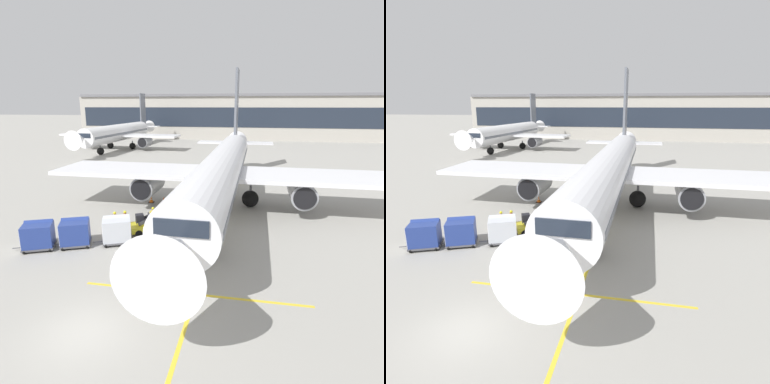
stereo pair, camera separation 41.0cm
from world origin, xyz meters
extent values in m
plane|color=#9E9B93|center=(0.00, 0.00, 0.00)|extent=(600.00, 600.00, 0.00)
cylinder|color=white|center=(4.20, 17.92, 3.89)|extent=(3.97, 32.29, 3.53)
cube|color=slate|center=(4.20, 17.92, 3.89)|extent=(3.99, 31.00, 0.42)
cone|color=white|center=(3.95, 0.03, 3.89)|extent=(3.40, 3.58, 3.35)
cone|color=white|center=(4.46, 36.87, 4.16)|extent=(3.08, 5.69, 3.00)
cube|color=white|center=(-4.15, 18.84, 3.36)|extent=(15.40, 6.66, 0.36)
cylinder|color=#93969E|center=(-2.92, 18.18, 2.09)|extent=(2.25, 4.22, 2.19)
cylinder|color=black|center=(-2.95, 16.03, 2.09)|extent=(1.86, 0.15, 1.86)
cube|color=white|center=(12.57, 18.61, 3.36)|extent=(15.40, 6.66, 0.36)
cylinder|color=#93969E|center=(11.33, 17.98, 2.09)|extent=(2.25, 4.22, 2.19)
cylinder|color=black|center=(11.30, 15.84, 2.09)|extent=(1.86, 0.15, 1.86)
cube|color=slate|center=(4.44, 35.45, 9.44)|extent=(0.33, 3.87, 9.67)
cube|color=white|center=(4.44, 35.17, 4.42)|extent=(10.45, 2.72, 0.20)
cube|color=#1E2633|center=(3.99, 2.50, 4.42)|extent=(2.49, 1.62, 0.78)
cylinder|color=#47474C|center=(4.07, 8.24, 1.47)|extent=(0.22, 0.22, 1.32)
sphere|color=black|center=(4.07, 8.24, 0.81)|extent=(1.62, 1.62, 1.62)
cylinder|color=#47474C|center=(1.57, 19.57, 1.47)|extent=(0.22, 0.22, 1.32)
sphere|color=black|center=(1.57, 19.57, 0.81)|extent=(1.62, 1.62, 1.62)
cylinder|color=#47474C|center=(6.87, 19.49, 1.47)|extent=(0.22, 0.22, 1.32)
sphere|color=black|center=(6.87, 19.49, 0.81)|extent=(1.62, 1.62, 1.62)
cube|color=gold|center=(-0.46, 11.57, 0.50)|extent=(3.75, 3.01, 0.44)
cube|color=black|center=(-1.46, 11.44, 1.07)|extent=(0.79, 0.78, 0.70)
cylinder|color=#333338|center=(-0.86, 11.76, 1.12)|extent=(0.08, 0.08, 0.80)
cube|color=gold|center=(0.64, 12.15, 1.62)|extent=(4.78, 3.11, 1.96)
cube|color=black|center=(0.64, 12.15, 1.71)|extent=(4.59, 2.92, 1.81)
cube|color=#333338|center=(0.85, 11.76, 1.74)|extent=(4.32, 2.34, 2.00)
cube|color=#333338|center=(0.43, 12.54, 1.74)|extent=(4.32, 2.34, 2.00)
cylinder|color=black|center=(0.94, 11.48, 0.28)|extent=(0.59, 0.44, 0.56)
cylinder|color=black|center=(0.24, 12.78, 0.28)|extent=(0.59, 0.44, 0.56)
cylinder|color=black|center=(-1.17, 10.36, 0.28)|extent=(0.59, 0.44, 0.56)
cylinder|color=black|center=(-1.86, 11.66, 0.28)|extent=(0.59, 0.44, 0.56)
cube|color=#515156|center=(-2.33, 9.13, 0.21)|extent=(2.47, 2.26, 0.12)
cylinder|color=#4C4C51|center=(-3.57, 8.60, 0.20)|extent=(0.67, 0.34, 0.07)
cube|color=silver|center=(-2.33, 9.13, 1.02)|extent=(2.34, 2.13, 1.50)
cube|color=silver|center=(-2.49, 9.51, 1.54)|extent=(2.03, 1.48, 0.74)
cube|color=silver|center=(-3.21, 8.75, 1.02)|extent=(0.60, 1.33, 1.38)
sphere|color=black|center=(-3.33, 9.44, 0.15)|extent=(0.30, 0.30, 0.30)
sphere|color=black|center=(-2.79, 8.19, 0.15)|extent=(0.30, 0.30, 0.30)
sphere|color=black|center=(-1.86, 10.07, 0.15)|extent=(0.30, 0.30, 0.30)
sphere|color=black|center=(-1.32, 8.82, 0.15)|extent=(0.30, 0.30, 0.30)
cube|color=#515156|center=(-4.99, 8.14, 0.21)|extent=(2.47, 2.26, 0.12)
cylinder|color=#4C4C51|center=(-6.23, 7.61, 0.20)|extent=(0.67, 0.34, 0.07)
cube|color=navy|center=(-4.99, 8.14, 1.02)|extent=(2.34, 2.13, 1.50)
cube|color=navy|center=(-5.15, 8.52, 1.54)|extent=(2.03, 1.48, 0.74)
cube|color=silver|center=(-5.87, 7.76, 1.02)|extent=(0.60, 1.33, 1.38)
sphere|color=black|center=(-5.99, 8.45, 0.15)|extent=(0.30, 0.30, 0.30)
sphere|color=black|center=(-5.45, 7.20, 0.15)|extent=(0.30, 0.30, 0.30)
sphere|color=black|center=(-4.52, 9.08, 0.15)|extent=(0.30, 0.30, 0.30)
sphere|color=black|center=(-3.98, 7.83, 0.15)|extent=(0.30, 0.30, 0.30)
cube|color=#515156|center=(-7.19, 7.21, 0.21)|extent=(2.47, 2.26, 0.12)
cylinder|color=#4C4C51|center=(-8.43, 6.68, 0.20)|extent=(0.67, 0.34, 0.07)
cube|color=navy|center=(-7.19, 7.21, 1.02)|extent=(2.34, 2.13, 1.50)
cube|color=navy|center=(-7.35, 7.59, 1.54)|extent=(2.03, 1.48, 0.74)
cube|color=silver|center=(-8.07, 6.83, 1.02)|extent=(0.60, 1.33, 1.38)
sphere|color=black|center=(-8.19, 7.52, 0.15)|extent=(0.30, 0.30, 0.30)
sphere|color=black|center=(-7.65, 6.27, 0.15)|extent=(0.30, 0.30, 0.30)
sphere|color=black|center=(-6.72, 8.15, 0.15)|extent=(0.30, 0.30, 0.30)
sphere|color=black|center=(-6.18, 6.90, 0.15)|extent=(0.30, 0.30, 0.30)
cylinder|color=black|center=(-2.46, 11.08, 0.43)|extent=(0.15, 0.15, 0.86)
cylinder|color=black|center=(-2.57, 11.23, 0.43)|extent=(0.15, 0.15, 0.86)
cube|color=orange|center=(-2.51, 11.16, 1.15)|extent=(0.42, 0.45, 0.58)
cube|color=white|center=(-2.61, 11.08, 1.15)|extent=(0.21, 0.28, 0.08)
sphere|color=#9E7051|center=(-2.51, 11.16, 1.56)|extent=(0.21, 0.21, 0.21)
sphere|color=yellow|center=(-2.51, 11.16, 1.63)|extent=(0.23, 0.23, 0.23)
cylinder|color=orange|center=(-2.37, 10.96, 1.10)|extent=(0.09, 0.09, 0.56)
cylinder|color=orange|center=(-2.66, 11.35, 1.10)|extent=(0.09, 0.09, 0.56)
cylinder|color=#514C42|center=(-2.12, 9.19, 0.43)|extent=(0.15, 0.15, 0.86)
cylinder|color=#514C42|center=(-2.19, 9.02, 0.43)|extent=(0.15, 0.15, 0.86)
cube|color=orange|center=(-2.16, 9.11, 1.15)|extent=(0.36, 0.44, 0.58)
cube|color=white|center=(-2.04, 9.06, 1.15)|extent=(0.13, 0.32, 0.08)
sphere|color=#9E7051|center=(-2.16, 9.11, 1.56)|extent=(0.21, 0.21, 0.21)
sphere|color=yellow|center=(-2.16, 9.11, 1.63)|extent=(0.23, 0.23, 0.23)
cylinder|color=orange|center=(-2.07, 9.33, 1.10)|extent=(0.09, 0.09, 0.56)
cylinder|color=orange|center=(-2.24, 8.88, 1.10)|extent=(0.09, 0.09, 0.56)
cylinder|color=#514C42|center=(-0.59, 12.44, 0.43)|extent=(0.15, 0.15, 0.86)
cylinder|color=#514C42|center=(-0.75, 12.36, 0.43)|extent=(0.15, 0.15, 0.86)
cube|color=yellow|center=(-0.67, 12.40, 1.15)|extent=(0.45, 0.40, 0.58)
cube|color=white|center=(-0.61, 12.29, 1.15)|extent=(0.30, 0.18, 0.08)
sphere|color=#9E7051|center=(-0.67, 12.40, 1.56)|extent=(0.21, 0.21, 0.21)
sphere|color=yellow|center=(-0.67, 12.40, 1.63)|extent=(0.23, 0.23, 0.23)
cylinder|color=yellow|center=(-0.46, 12.52, 1.10)|extent=(0.09, 0.09, 0.56)
cylinder|color=yellow|center=(-0.88, 12.28, 1.10)|extent=(0.09, 0.09, 0.56)
cylinder|color=black|center=(-3.27, 10.77, 0.43)|extent=(0.15, 0.15, 0.86)
cylinder|color=black|center=(-3.10, 10.82, 0.43)|extent=(0.15, 0.15, 0.86)
cube|color=orange|center=(-3.19, 10.80, 1.15)|extent=(0.43, 0.33, 0.58)
cube|color=white|center=(-3.22, 10.92, 1.15)|extent=(0.33, 0.10, 0.08)
sphere|color=beige|center=(-3.19, 10.80, 1.56)|extent=(0.21, 0.21, 0.21)
sphere|color=yellow|center=(-3.19, 10.80, 1.63)|extent=(0.23, 0.23, 0.23)
cylinder|color=orange|center=(-3.42, 10.73, 1.10)|extent=(0.09, 0.09, 0.56)
cylinder|color=orange|center=(-2.96, 10.86, 1.10)|extent=(0.09, 0.09, 0.56)
cube|color=black|center=(-1.53, 18.63, 0.03)|extent=(0.70, 0.70, 0.05)
cone|color=orange|center=(-1.53, 18.63, 0.42)|extent=(0.56, 0.56, 0.74)
cylinder|color=white|center=(-1.53, 18.63, 0.45)|extent=(0.31, 0.31, 0.09)
cube|color=black|center=(-2.96, 19.07, 0.03)|extent=(0.53, 0.53, 0.05)
cone|color=orange|center=(-2.96, 19.07, 0.33)|extent=(0.42, 0.42, 0.55)
cylinder|color=white|center=(-2.96, 19.07, 0.35)|extent=(0.23, 0.23, 0.07)
cube|color=yellow|center=(4.27, 17.92, 0.00)|extent=(0.20, 110.00, 0.01)
cube|color=yellow|center=(4.20, 3.72, 0.00)|extent=(12.00, 0.20, 0.01)
cube|color=#A8A399|center=(8.22, 91.29, 5.97)|extent=(105.83, 19.76, 11.94)
cube|color=#1E2633|center=(8.22, 81.36, 6.27)|extent=(102.65, 0.10, 5.37)
cube|color=slate|center=(8.22, 89.31, 12.29)|extent=(104.77, 16.80, 0.70)
cylinder|color=white|center=(-22.30, 56.50, 3.70)|extent=(5.09, 26.89, 3.61)
cube|color=slate|center=(-22.30, 56.50, 3.70)|extent=(5.07, 25.82, 0.43)
cone|color=white|center=(-23.14, 41.35, 3.70)|extent=(3.63, 3.80, 3.43)
cone|color=white|center=(-21.40, 72.73, 3.98)|extent=(3.39, 5.94, 3.07)
cube|color=white|center=(-29.32, 57.56, 3.16)|extent=(12.97, 6.04, 0.36)
cylinder|color=#93969E|center=(-28.53, 56.98, 1.86)|extent=(2.43, 3.59, 2.24)
cylinder|color=black|center=(-28.63, 55.19, 1.86)|extent=(1.91, 0.23, 1.91)
cube|color=white|center=(-15.20, 56.78, 3.16)|extent=(12.97, 6.04, 0.36)
cylinder|color=#93969E|center=(-16.05, 56.29, 1.86)|extent=(2.43, 3.59, 2.24)
cylinder|color=black|center=(-16.15, 54.50, 1.86)|extent=(1.91, 0.23, 1.91)
cube|color=slate|center=(-21.48, 71.29, 8.44)|extent=(0.46, 3.22, 8.02)
cube|color=white|center=(-21.50, 71.00, 4.25)|extent=(8.74, 2.61, 0.20)
cube|color=#1E2633|center=(-23.00, 43.88, 4.25)|extent=(2.62, 1.76, 0.80)
cylinder|color=#47474C|center=(-22.74, 48.49, 1.31)|extent=(0.22, 0.22, 1.18)
sphere|color=black|center=(-22.74, 48.49, 0.72)|extent=(1.44, 1.44, 1.44)
cylinder|color=#47474C|center=(-24.93, 57.98, 1.31)|extent=(0.22, 0.22, 1.18)
sphere|color=black|center=(-24.93, 57.98, 0.72)|extent=(1.44, 1.44, 1.44)
cylinder|color=#47474C|center=(-19.52, 57.68, 1.31)|extent=(0.22, 0.22, 1.18)
sphere|color=black|center=(-19.52, 57.68, 0.72)|extent=(1.44, 1.44, 1.44)
camera|label=1|loc=(6.81, -10.84, 9.51)|focal=30.12mm
camera|label=2|loc=(7.21, -10.76, 9.51)|focal=30.12mm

